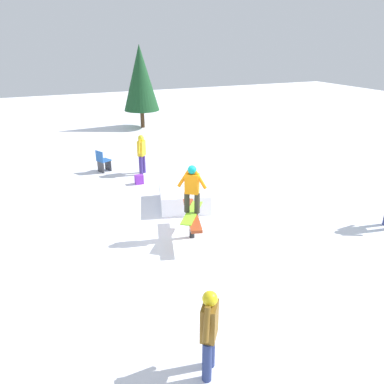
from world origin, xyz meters
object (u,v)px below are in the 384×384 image
object	(u,v)px
loose_snowboard_coral	(191,179)
pine_tree_far	(140,78)
bystander_brown	(209,329)
bystander_yellow	(142,152)
backpack_on_snow	(139,179)
main_rider_on_rail	(192,190)
folding_chair	(103,162)
rail_feature	(192,217)

from	to	relation	value
loose_snowboard_coral	pine_tree_far	distance (m)	9.80
bystander_brown	bystander_yellow	xyz separation A→B (m)	(-9.61, 1.77, 0.00)
backpack_on_snow	main_rider_on_rail	bearing A→B (deg)	92.97
main_rider_on_rail	bystander_yellow	size ratio (longest dim) A/B	0.85
bystander_brown	loose_snowboard_coral	size ratio (longest dim) A/B	1.19
loose_snowboard_coral	pine_tree_far	world-z (taller)	pine_tree_far
main_rider_on_rail	pine_tree_far	size ratio (longest dim) A/B	0.28
bystander_brown	bystander_yellow	distance (m)	9.78
main_rider_on_rail	pine_tree_far	distance (m)	13.83
main_rider_on_rail	loose_snowboard_coral	bearing A→B (deg)	-166.36
bystander_yellow	folding_chair	xyz separation A→B (m)	(-0.86, -1.36, -0.46)
bystander_brown	folding_chair	xyz separation A→B (m)	(-10.48, 0.40, -0.46)
rail_feature	folding_chair	world-z (taller)	folding_chair
pine_tree_far	rail_feature	bearing A→B (deg)	-11.08
main_rider_on_rail	bystander_yellow	distance (m)	5.50
loose_snowboard_coral	folding_chair	bearing A→B (deg)	95.10
bystander_brown	folding_chair	distance (m)	10.49
folding_chair	main_rider_on_rail	bearing A→B (deg)	163.95
pine_tree_far	loose_snowboard_coral	bearing A→B (deg)	-5.48
loose_snowboard_coral	folding_chair	size ratio (longest dim) A/B	1.49
bystander_yellow	backpack_on_snow	bearing A→B (deg)	-163.87
bystander_brown	loose_snowboard_coral	bearing A→B (deg)	15.44
bystander_brown	pine_tree_far	distance (m)	18.22
main_rider_on_rail	loose_snowboard_coral	size ratio (longest dim) A/B	1.01
bystander_yellow	backpack_on_snow	xyz separation A→B (m)	(1.04, -0.44, -0.71)
bystander_brown	loose_snowboard_coral	distance (m)	8.95
rail_feature	pine_tree_far	bearing A→B (deg)	-174.51
main_rider_on_rail	bystander_brown	size ratio (longest dim) A/B	0.85
bystander_brown	bystander_yellow	size ratio (longest dim) A/B	1.00
rail_feature	main_rider_on_rail	world-z (taller)	main_rider_on_rail
main_rider_on_rail	bystander_yellow	world-z (taller)	main_rider_on_rail
loose_snowboard_coral	bystander_brown	bearing A→B (deg)	-159.02
bystander_brown	folding_chair	size ratio (longest dim) A/B	1.77
rail_feature	bystander_yellow	xyz separation A→B (m)	(-5.48, 0.25, 0.28)
bystander_brown	pine_tree_far	xyz separation A→B (m)	(-17.63, 4.16, 1.97)
main_rider_on_rail	loose_snowboard_coral	world-z (taller)	main_rider_on_rail
folding_chair	backpack_on_snow	size ratio (longest dim) A/B	2.59
bystander_brown	main_rider_on_rail	bearing A→B (deg)	16.82
bystander_yellow	loose_snowboard_coral	world-z (taller)	bystander_yellow
bystander_yellow	loose_snowboard_coral	size ratio (longest dim) A/B	1.19
pine_tree_far	bystander_brown	bearing A→B (deg)	-13.27
main_rider_on_rail	bystander_brown	bearing A→B (deg)	16.37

